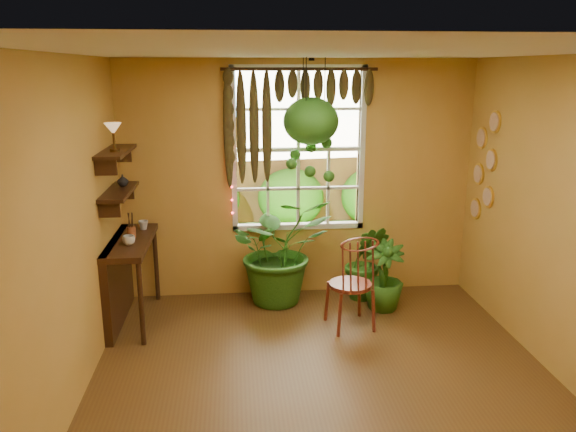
# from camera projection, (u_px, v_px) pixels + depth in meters

# --- Properties ---
(floor) EXTENTS (4.50, 4.50, 0.00)m
(floor) POSITION_uv_depth(u_px,v_px,m) (329.00, 396.00, 4.58)
(floor) COLOR #573A18
(floor) RESTS_ON ground
(ceiling) EXTENTS (4.50, 4.50, 0.00)m
(ceiling) POSITION_uv_depth(u_px,v_px,m) (336.00, 52.00, 3.89)
(ceiling) COLOR white
(ceiling) RESTS_ON wall_back
(wall_back) EXTENTS (4.00, 0.00, 4.00)m
(wall_back) POSITION_uv_depth(u_px,v_px,m) (298.00, 180.00, 6.40)
(wall_back) COLOR #C29142
(wall_back) RESTS_ON floor
(wall_left) EXTENTS (0.00, 4.50, 4.50)m
(wall_left) POSITION_uv_depth(u_px,v_px,m) (59.00, 246.00, 4.05)
(wall_left) COLOR #C29142
(wall_left) RESTS_ON floor
(window) EXTENTS (1.52, 0.10, 1.86)m
(window) POSITION_uv_depth(u_px,v_px,m) (298.00, 149.00, 6.34)
(window) COLOR silver
(window) RESTS_ON wall_back
(valance_vine) EXTENTS (1.70, 0.12, 1.10)m
(valance_vine) POSITION_uv_depth(u_px,v_px,m) (292.00, 98.00, 6.07)
(valance_vine) COLOR #331E0E
(valance_vine) RESTS_ON window
(string_lights) EXTENTS (0.03, 0.03, 1.54)m
(string_lights) POSITION_uv_depth(u_px,v_px,m) (231.00, 147.00, 6.17)
(string_lights) COLOR #FF2633
(string_lights) RESTS_ON window
(wall_plates) EXTENTS (0.04, 0.32, 1.10)m
(wall_plates) POSITION_uv_depth(u_px,v_px,m) (484.00, 167.00, 6.09)
(wall_plates) COLOR #FEECD0
(wall_plates) RESTS_ON wall_right
(counter_ledge) EXTENTS (0.40, 1.20, 0.90)m
(counter_ledge) POSITION_uv_depth(u_px,v_px,m) (122.00, 272.00, 5.80)
(counter_ledge) COLOR #331E0E
(counter_ledge) RESTS_ON floor
(shelf_lower) EXTENTS (0.25, 0.90, 0.04)m
(shelf_lower) POSITION_uv_depth(u_px,v_px,m) (119.00, 192.00, 5.59)
(shelf_lower) COLOR #331E0E
(shelf_lower) RESTS_ON wall_left
(shelf_upper) EXTENTS (0.25, 0.90, 0.04)m
(shelf_upper) POSITION_uv_depth(u_px,v_px,m) (116.00, 152.00, 5.48)
(shelf_upper) COLOR #331E0E
(shelf_upper) RESTS_ON wall_left
(backyard) EXTENTS (14.00, 10.00, 12.00)m
(backyard) POSITION_uv_depth(u_px,v_px,m) (283.00, 138.00, 10.89)
(backyard) COLOR #2B5919
(backyard) RESTS_ON ground
(windsor_chair) EXTENTS (0.51, 0.53, 1.17)m
(windsor_chair) POSITION_uv_depth(u_px,v_px,m) (351.00, 297.00, 5.71)
(windsor_chair) COLOR maroon
(windsor_chair) RESTS_ON floor
(potted_plant_left) EXTENTS (1.30, 1.19, 1.25)m
(potted_plant_left) POSITION_uv_depth(u_px,v_px,m) (279.00, 249.00, 6.30)
(potted_plant_left) COLOR #184713
(potted_plant_left) RESTS_ON floor
(potted_plant_mid) EXTENTS (0.58, 0.51, 0.89)m
(potted_plant_mid) POSITION_uv_depth(u_px,v_px,m) (366.00, 262.00, 6.41)
(potted_plant_mid) COLOR #184713
(potted_plant_mid) RESTS_ON floor
(potted_plant_right) EXTENTS (0.50, 0.50, 0.77)m
(potted_plant_right) POSITION_uv_depth(u_px,v_px,m) (384.00, 276.00, 6.15)
(potted_plant_right) COLOR #184713
(potted_plant_right) RESTS_ON floor
(hanging_basket) EXTENTS (0.60, 0.60, 1.32)m
(hanging_basket) POSITION_uv_depth(u_px,v_px,m) (311.00, 129.00, 6.01)
(hanging_basket) COLOR black
(hanging_basket) RESTS_ON ceiling
(cup_a) EXTENTS (0.14, 0.14, 0.10)m
(cup_a) POSITION_uv_depth(u_px,v_px,m) (129.00, 240.00, 5.53)
(cup_a) COLOR silver
(cup_a) RESTS_ON counter_ledge
(cup_b) EXTENTS (0.12, 0.12, 0.10)m
(cup_b) POSITION_uv_depth(u_px,v_px,m) (143.00, 225.00, 6.05)
(cup_b) COLOR beige
(cup_b) RESTS_ON counter_ledge
(brush_jar) EXTENTS (0.09, 0.09, 0.33)m
(brush_jar) POSITION_uv_depth(u_px,v_px,m) (131.00, 225.00, 5.76)
(brush_jar) COLOR brown
(brush_jar) RESTS_ON counter_ledge
(shelf_vase) EXTENTS (0.14, 0.14, 0.12)m
(shelf_vase) POSITION_uv_depth(u_px,v_px,m) (123.00, 180.00, 5.75)
(shelf_vase) COLOR #B2AD99
(shelf_vase) RESTS_ON shelf_lower
(tiffany_lamp) EXTENTS (0.16, 0.16, 0.27)m
(tiffany_lamp) POSITION_uv_depth(u_px,v_px,m) (113.00, 130.00, 5.31)
(tiffany_lamp) COLOR #503517
(tiffany_lamp) RESTS_ON shelf_upper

